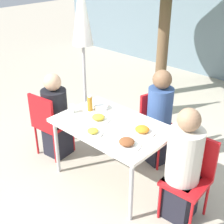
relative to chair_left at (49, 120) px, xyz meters
The scene contains 16 objects.
ground_plane 1.08m from the chair_left, 11.33° to the left, with size 24.00×24.00×0.00m, color #B2A893.
dining_table 0.95m from the chair_left, 11.33° to the left, with size 1.26×0.82×0.75m.
chair_left is the anchor object (origin of this frame).
person_left 0.10m from the chair_left, 64.42° to the left, with size 0.32×0.32×1.14m.
chair_right 1.88m from the chair_left, ahead, with size 0.42×0.42×0.89m.
person_right 1.82m from the chair_left, ahead, with size 0.33×0.33×1.23m.
chair_far 1.38m from the chair_left, 41.51° to the left, with size 0.49×0.49×0.89m.
person_far 1.39m from the chair_left, 37.61° to the left, with size 0.33×0.33×1.24m.
closed_umbrella 1.38m from the chair_left, 105.83° to the left, with size 0.36×0.36×2.19m.
plate_0 0.81m from the chair_left, 10.84° to the left, with size 0.26×0.26×0.07m.
plate_1 0.95m from the chair_left, ahead, with size 0.21×0.21×0.06m.
plate_2 1.33m from the chair_left, 11.71° to the left, with size 0.27×0.27×0.07m.
plate_3 1.33m from the chair_left, ahead, with size 0.28×0.28×0.08m.
bottle 0.65m from the chair_left, 26.02° to the left, with size 0.06×0.06×0.19m.
drinking_cup 0.49m from the chair_left, ahead, with size 0.06×0.06×0.10m.
salad_bowl 0.73m from the chair_left, 33.36° to the left, with size 0.17×0.17×0.05m.
Camera 1 is at (2.00, -2.18, 2.46)m, focal length 50.00 mm.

